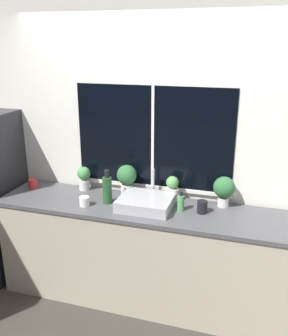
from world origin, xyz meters
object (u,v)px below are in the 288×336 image
at_px(potted_plant_center_left, 127,177).
at_px(potted_plant_center_right, 172,189).
at_px(potted_plant_far_right, 224,189).
at_px(potted_plant_far_left, 84,177).
at_px(bottle_tall, 107,189).
at_px(mug_white, 84,201).
at_px(sink, 146,202).
at_px(soap_bottle, 181,203).
at_px(mug_black, 202,207).
at_px(mug_red, 33,184).

distance_m(potted_plant_center_left, potted_plant_center_right, 0.43).
xyz_separation_m(potted_plant_center_left, potted_plant_far_right, (0.87, 0.00, -0.01)).
xyz_separation_m(potted_plant_far_left, bottle_tall, (0.33, -0.22, -0.00)).
bearing_deg(potted_plant_far_right, mug_white, -163.41).
distance_m(sink, potted_plant_far_right, 0.67).
distance_m(potted_plant_far_right, soap_bottle, 0.39).
bearing_deg(potted_plant_far_right, bottle_tall, -167.01).
xyz_separation_m(potted_plant_center_right, mug_black, (0.29, -0.18, -0.06)).
bearing_deg(sink, soap_bottle, 4.40).
bearing_deg(mug_white, mug_black, 8.91).
bearing_deg(mug_black, mug_red, 177.51).
height_order(potted_plant_center_left, potted_plant_far_right, potted_plant_center_left).
bearing_deg(mug_red, mug_white, -19.15).
height_order(sink, soap_bottle, sink).
bearing_deg(mug_black, potted_plant_far_left, 170.90).
bearing_deg(soap_bottle, potted_plant_far_left, 168.98).
bearing_deg(potted_plant_far_right, sink, -161.26).
distance_m(potted_plant_far_left, mug_red, 0.51).
height_order(sink, potted_plant_center_left, potted_plant_center_left).
height_order(potted_plant_center_left, bottle_tall, bottle_tall).
relative_size(potted_plant_far_right, bottle_tall, 0.88).
bearing_deg(mug_white, potted_plant_far_right, 16.59).
bearing_deg(potted_plant_far_left, potted_plant_center_left, 0.00).
xyz_separation_m(potted_plant_far_left, soap_bottle, (0.97, -0.19, -0.06)).
bearing_deg(soap_bottle, mug_black, 1.60).
distance_m(potted_plant_center_left, mug_white, 0.45).
bearing_deg(potted_plant_far_left, bottle_tall, -34.26).
bearing_deg(bottle_tall, mug_red, 172.25).
distance_m(potted_plant_center_right, mug_white, 0.77).
relative_size(sink, potted_plant_far_right, 1.69).
bearing_deg(mug_black, potted_plant_far_right, 50.76).
bearing_deg(potted_plant_far_left, potted_plant_center_right, 0.00).
relative_size(potted_plant_center_left, mug_red, 3.13).
bearing_deg(mug_white, sink, 13.91).
relative_size(potted_plant_center_right, potted_plant_far_right, 0.84).
bearing_deg(potted_plant_center_left, potted_plant_center_right, 0.00).
height_order(potted_plant_far_left, mug_red, potted_plant_far_left).
distance_m(potted_plant_far_right, mug_red, 1.79).
bearing_deg(potted_plant_far_left, sink, -17.40).
relative_size(soap_bottle, mug_white, 1.94).
bearing_deg(potted_plant_center_right, potted_plant_far_left, 180.00).
height_order(potted_plant_far_left, mug_black, potted_plant_far_left).
bearing_deg(mug_red, potted_plant_center_left, 7.01).
height_order(potted_plant_center_right, soap_bottle, potted_plant_center_right).
bearing_deg(bottle_tall, potted_plant_center_right, 23.10).
relative_size(sink, mug_white, 5.20).
bearing_deg(sink, potted_plant_center_right, 49.90).
height_order(potted_plant_far_left, potted_plant_far_right, potted_plant_far_right).
height_order(sink, potted_plant_far_left, sink).
bearing_deg(potted_plant_far_right, mug_red, -176.39).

